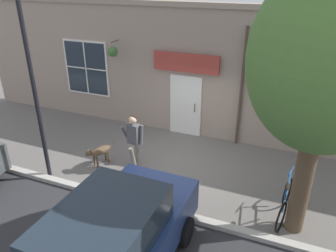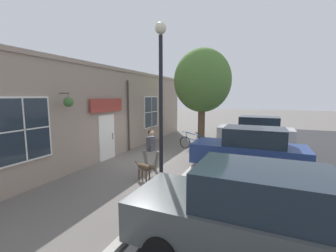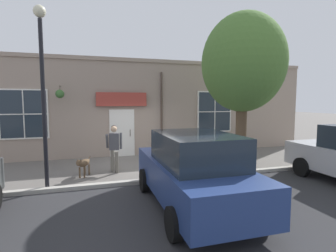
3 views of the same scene
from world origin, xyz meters
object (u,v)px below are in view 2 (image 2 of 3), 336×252
(dog_on_leash, at_px, (145,168))
(street_lamp, at_px, (161,87))
(pedestrian_walking, at_px, (151,146))
(street_tree_by_curb, at_px, (203,82))
(parked_car_far_end, at_px, (256,131))
(parked_car_mid_block, at_px, (249,149))
(leaning_bicycle, at_px, (194,142))
(parked_car_nearest_curb, at_px, (252,215))

(dog_on_leash, distance_m, street_lamp, 3.14)
(pedestrian_walking, height_order, street_tree_by_curb, street_tree_by_curb)
(dog_on_leash, distance_m, parked_car_far_end, 8.46)
(parked_car_mid_block, xyz_separation_m, street_lamp, (-2.28, -3.42, 2.35))
(pedestrian_walking, relative_size, leaning_bicycle, 0.95)
(street_tree_by_curb, height_order, parked_car_mid_block, street_tree_by_curb)
(leaning_bicycle, bearing_deg, pedestrian_walking, -97.39)
(parked_car_far_end, bearing_deg, street_tree_by_curb, -140.31)
(parked_car_nearest_curb, bearing_deg, pedestrian_walking, 136.06)
(pedestrian_walking, xyz_separation_m, leaning_bicycle, (0.54, 4.17, -0.60))
(pedestrian_walking, distance_m, parked_car_far_end, 7.66)
(pedestrian_walking, distance_m, leaning_bicycle, 4.25)
(street_tree_by_curb, bearing_deg, parked_car_nearest_curb, -70.00)
(dog_on_leash, bearing_deg, parked_car_far_end, 65.97)
(dog_on_leash, height_order, leaning_bicycle, leaning_bicycle)
(street_tree_by_curb, relative_size, parked_car_nearest_curb, 1.28)
(parked_car_mid_block, height_order, parked_car_far_end, same)
(street_lamp, bearing_deg, parked_car_mid_block, 56.34)
(pedestrian_walking, bearing_deg, parked_car_nearest_curb, -43.94)
(pedestrian_walking, distance_m, dog_on_leash, 1.19)
(parked_car_nearest_curb, relative_size, street_lamp, 0.87)
(street_tree_by_curb, xyz_separation_m, parked_car_mid_block, (2.67, -2.95, -2.84))
(pedestrian_walking, relative_size, street_tree_by_curb, 0.30)
(street_tree_by_curb, bearing_deg, street_lamp, -86.51)
(leaning_bicycle, bearing_deg, dog_on_leash, -92.87)
(parked_car_nearest_curb, relative_size, parked_car_far_end, 1.00)
(dog_on_leash, xyz_separation_m, parked_car_nearest_curb, (3.66, -2.78, 0.44))
(dog_on_leash, height_order, parked_car_mid_block, parked_car_mid_block)
(street_lamp, bearing_deg, parked_car_far_end, 74.68)
(parked_car_mid_block, bearing_deg, street_lamp, -123.66)
(parked_car_mid_block, distance_m, parked_car_far_end, 5.25)
(dog_on_leash, xyz_separation_m, parked_car_mid_block, (3.34, 2.47, 0.44))
(pedestrian_walking, bearing_deg, street_tree_by_curb, 77.73)
(street_tree_by_curb, height_order, street_lamp, street_tree_by_curb)
(leaning_bicycle, distance_m, parked_car_far_end, 4.09)
(parked_car_mid_block, bearing_deg, dog_on_leash, -143.56)
(parked_car_nearest_curb, height_order, parked_car_far_end, same)
(pedestrian_walking, height_order, leaning_bicycle, pedestrian_walking)
(leaning_bicycle, xyz_separation_m, parked_car_nearest_curb, (3.40, -7.97, 0.50))
(leaning_bicycle, xyz_separation_m, street_lamp, (0.80, -6.15, 2.85))
(pedestrian_walking, xyz_separation_m, parked_car_nearest_curb, (3.94, -3.80, -0.10))
(dog_on_leash, xyz_separation_m, leaning_bicycle, (0.26, 5.19, -0.06))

